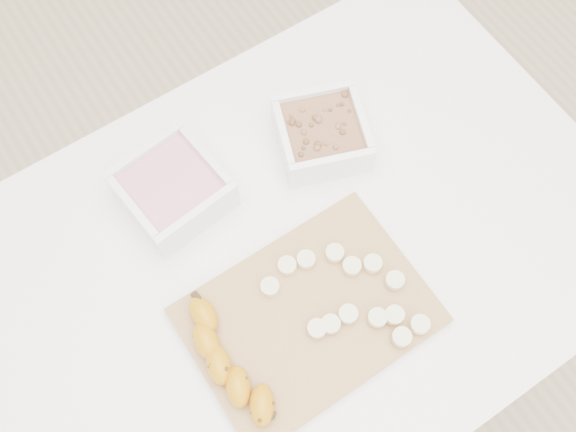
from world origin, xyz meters
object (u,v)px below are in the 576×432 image
cutting_board (308,315)px  bowl_yogurt (173,189)px  table (298,267)px  bowl_granola (322,134)px  banana (230,364)px

cutting_board → bowl_yogurt: bearing=103.7°
table → bowl_granola: size_ratio=5.78×
table → cutting_board: 0.15m
bowl_granola → banana: bowl_granola is taller
bowl_yogurt → banana: bearing=-103.5°
bowl_granola → cutting_board: bowl_granola is taller
table → bowl_yogurt: bowl_yogurt is taller
bowl_yogurt → cutting_board: (0.07, -0.27, -0.03)m
bowl_yogurt → table: bearing=-56.3°
cutting_board → banana: banana is taller
cutting_board → table: bearing=63.1°
bowl_granola → table: bearing=-135.1°
bowl_yogurt → banana: (-0.06, -0.27, -0.00)m
table → cutting_board: (-0.05, -0.10, 0.10)m
bowl_yogurt → bowl_granola: bearing=-10.3°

